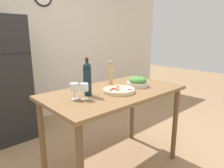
{
  "coord_description": "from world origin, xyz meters",
  "views": [
    {
      "loc": [
        -1.34,
        -1.43,
        1.46
      ],
      "look_at": [
        0.0,
        0.04,
        0.97
      ],
      "focal_mm": 32.0,
      "sensor_mm": 36.0,
      "label": 1
    }
  ],
  "objects_px": {
    "wine_bottle": "(87,78)",
    "wine_glass_near": "(84,88)",
    "wine_glass_far": "(74,88)",
    "pepper_mill": "(111,73)",
    "salad_bowl": "(138,82)",
    "refrigerator": "(2,80)",
    "homemade_pizza": "(119,90)"
  },
  "relations": [
    {
      "from": "refrigerator",
      "to": "wine_bottle",
      "type": "bearing_deg",
      "value": -77.13
    },
    {
      "from": "wine_bottle",
      "to": "homemade_pizza",
      "type": "xyz_separation_m",
      "value": [
        0.29,
        -0.12,
        -0.14
      ]
    },
    {
      "from": "refrigerator",
      "to": "wine_glass_far",
      "type": "bearing_deg",
      "value": -82.92
    },
    {
      "from": "salad_bowl",
      "to": "homemade_pizza",
      "type": "xyz_separation_m",
      "value": [
        -0.31,
        -0.03,
        -0.03
      ]
    },
    {
      "from": "wine_glass_far",
      "to": "pepper_mill",
      "type": "bearing_deg",
      "value": 17.63
    },
    {
      "from": "pepper_mill",
      "to": "salad_bowl",
      "type": "xyz_separation_m",
      "value": [
        0.17,
        -0.26,
        -0.08
      ]
    },
    {
      "from": "wine_bottle",
      "to": "wine_glass_far",
      "type": "relative_size",
      "value": 2.43
    },
    {
      "from": "refrigerator",
      "to": "salad_bowl",
      "type": "height_order",
      "value": "refrigerator"
    },
    {
      "from": "homemade_pizza",
      "to": "wine_glass_far",
      "type": "bearing_deg",
      "value": 167.42
    },
    {
      "from": "wine_glass_near",
      "to": "salad_bowl",
      "type": "relative_size",
      "value": 0.62
    },
    {
      "from": "refrigerator",
      "to": "homemade_pizza",
      "type": "distance_m",
      "value": 1.79
    },
    {
      "from": "wine_glass_near",
      "to": "salad_bowl",
      "type": "height_order",
      "value": "wine_glass_near"
    },
    {
      "from": "wine_bottle",
      "to": "wine_glass_near",
      "type": "bearing_deg",
      "value": -138.16
    },
    {
      "from": "wine_glass_near",
      "to": "wine_glass_far",
      "type": "bearing_deg",
      "value": 135.05
    },
    {
      "from": "refrigerator",
      "to": "wine_glass_far",
      "type": "xyz_separation_m",
      "value": [
        0.2,
        -1.57,
        0.16
      ]
    },
    {
      "from": "wine_glass_far",
      "to": "pepper_mill",
      "type": "xyz_separation_m",
      "value": [
        0.59,
        0.19,
        0.03
      ]
    },
    {
      "from": "wine_bottle",
      "to": "wine_glass_near",
      "type": "xyz_separation_m",
      "value": [
        -0.1,
        -0.09,
        -0.06
      ]
    },
    {
      "from": "wine_bottle",
      "to": "wine_glass_near",
      "type": "height_order",
      "value": "wine_bottle"
    },
    {
      "from": "wine_glass_near",
      "to": "pepper_mill",
      "type": "distance_m",
      "value": 0.59
    },
    {
      "from": "wine_glass_near",
      "to": "salad_bowl",
      "type": "distance_m",
      "value": 0.7
    },
    {
      "from": "refrigerator",
      "to": "wine_glass_near",
      "type": "height_order",
      "value": "refrigerator"
    },
    {
      "from": "wine_bottle",
      "to": "refrigerator",
      "type": "bearing_deg",
      "value": 102.87
    },
    {
      "from": "refrigerator",
      "to": "wine_glass_far",
      "type": "distance_m",
      "value": 1.59
    },
    {
      "from": "refrigerator",
      "to": "wine_bottle",
      "type": "xyz_separation_m",
      "value": [
        0.35,
        -1.55,
        0.22
      ]
    },
    {
      "from": "refrigerator",
      "to": "salad_bowl",
      "type": "xyz_separation_m",
      "value": [
        0.96,
        -1.64,
        0.1
      ]
    },
    {
      "from": "homemade_pizza",
      "to": "refrigerator",
      "type": "bearing_deg",
      "value": 111.0
    },
    {
      "from": "salad_bowl",
      "to": "wine_glass_far",
      "type": "bearing_deg",
      "value": 174.72
    },
    {
      "from": "homemade_pizza",
      "to": "salad_bowl",
      "type": "bearing_deg",
      "value": 5.35
    },
    {
      "from": "wine_bottle",
      "to": "salad_bowl",
      "type": "relative_size",
      "value": 1.52
    },
    {
      "from": "refrigerator",
      "to": "salad_bowl",
      "type": "distance_m",
      "value": 1.9
    },
    {
      "from": "wine_glass_far",
      "to": "wine_glass_near",
      "type": "bearing_deg",
      "value": -44.95
    },
    {
      "from": "refrigerator",
      "to": "pepper_mill",
      "type": "bearing_deg",
      "value": -60.26
    }
  ]
}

